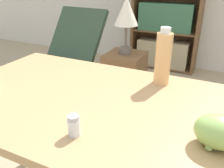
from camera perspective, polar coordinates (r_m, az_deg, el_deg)
The scene contains 8 objects.
dining_table at distance 1.07m, azimuth -5.96°, elevation -8.00°, with size 1.26×0.78×0.74m.
grape_bunch at distance 0.78m, azimuth 24.41°, elevation -10.46°, with size 0.15×0.12×0.10m.
drink_bottle at distance 1.11m, azimuth 12.19°, elevation 6.12°, with size 0.07×0.07×0.27m.
salt_shaker at distance 0.78m, azimuth -9.16°, elevation -9.87°, with size 0.04×0.04×0.07m.
lounge_chair_near at distance 2.66m, azimuth -10.33°, elevation 4.04°, with size 0.64×0.80×0.88m.
bookshelf at distance 3.32m, azimuth 12.95°, elevation 15.75°, with size 0.89×0.30×1.52m.
side_table at distance 2.30m, azimuth 3.07°, elevation 0.73°, with size 0.34×0.34×0.55m.
table_lamp at distance 2.12m, azimuth 3.47°, elevation 16.45°, with size 0.21×0.21×0.50m.
Camera 1 is at (0.51, -0.76, 1.22)m, focal length 38.00 mm.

